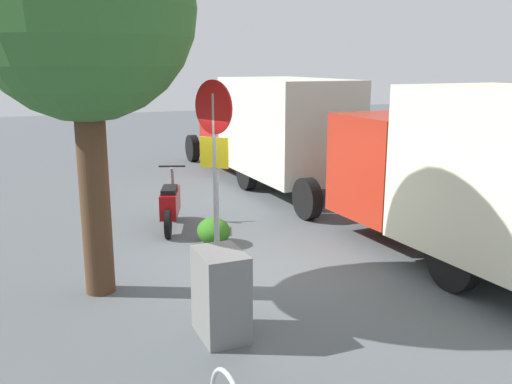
{
  "coord_description": "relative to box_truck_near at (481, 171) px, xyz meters",
  "views": [
    {
      "loc": [
        -8.08,
        3.28,
        3.29
      ],
      "look_at": [
        0.62,
        -0.38,
        1.09
      ],
      "focal_mm": 39.17,
      "sensor_mm": 36.0,
      "label": 1
    }
  ],
  "objects": [
    {
      "name": "street_tree",
      "position": [
        1.39,
        5.73,
        2.33
      ],
      "size": [
        3.02,
        3.02,
        5.51
      ],
      "color": "#47301E",
      "rests_on": "ground"
    },
    {
      "name": "stop_sign",
      "position": [
        0.88,
        4.1,
        0.42
      ],
      "size": [
        0.71,
        0.33,
        3.06
      ],
      "color": "#9E9EA3",
      "rests_on": "ground"
    },
    {
      "name": "motorcycle",
      "position": [
        4.07,
        3.99,
        -1.1
      ],
      "size": [
        1.74,
        0.81,
        1.2
      ],
      "rotation": [
        0.0,
        0.0,
        -0.34
      ],
      "color": "black",
      "rests_on": "ground"
    },
    {
      "name": "utility_cabinet",
      "position": [
        -0.59,
        4.55,
        -1.07
      ],
      "size": [
        0.75,
        0.53,
        1.09
      ],
      "primitive_type": "cube",
      "rotation": [
        0.0,
        0.0,
        -0.0
      ],
      "color": "slate",
      "rests_on": "ground"
    },
    {
      "name": "box_truck_near",
      "position": [
        0.0,
        0.0,
        0.0
      ],
      "size": [
        7.07,
        2.45,
        2.95
      ],
      "rotation": [
        0.0,
        0.0,
        0.04
      ],
      "color": "black",
      "rests_on": "ground"
    },
    {
      "name": "ground_plane",
      "position": [
        1.51,
        3.32,
        -1.62
      ],
      "size": [
        60.0,
        60.0,
        0.0
      ],
      "primitive_type": "plane",
      "color": "#4A5053"
    },
    {
      "name": "shrub_near_sign",
      "position": [
        2.84,
        3.5,
        -1.37
      ],
      "size": [
        0.73,
        0.6,
        0.5
      ],
      "primitive_type": "ellipsoid",
      "color": "#276117",
      "rests_on": "ground"
    },
    {
      "name": "box_truck_far",
      "position": [
        7.43,
        0.28,
        -0.01
      ],
      "size": [
        7.74,
        2.31,
        2.89
      ],
      "rotation": [
        0.0,
        0.0,
        0.02
      ],
      "color": "black",
      "rests_on": "ground"
    }
  ]
}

